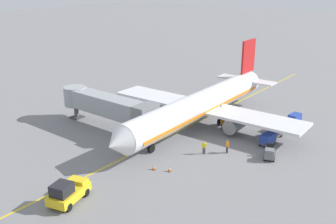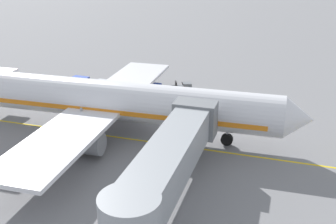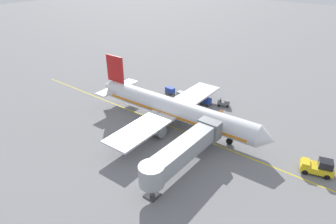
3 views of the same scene
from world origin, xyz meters
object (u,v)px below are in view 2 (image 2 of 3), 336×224
Objects in this scene: parked_airliner at (109,101)px; baggage_cart_tail_end at (80,82)px; safety_cone_nose_right at (260,125)px; ground_crew_loader at (200,110)px; baggage_cart_third_in_train at (105,86)px; ground_crew_marshaller at (116,109)px; baggage_cart_second_in_train at (128,87)px; safety_cone_nose_left at (266,132)px; baggage_tug_lead at (182,88)px; jet_bridge at (169,160)px; ground_crew_wing_walker at (187,101)px; baggage_cart_front at (152,89)px.

parked_airliner is 12.64× the size of baggage_cart_tail_end.
ground_crew_loader is at bearing -94.35° from safety_cone_nose_right.
ground_crew_marshaller is (6.88, 4.63, 0.00)m from baggage_cart_third_in_train.
baggage_cart_second_in_train is (-10.43, -2.46, -2.24)m from parked_airliner.
baggage_cart_second_in_train is 1.00× the size of baggage_cart_third_in_train.
safety_cone_nose_left is at bearing 72.13° from baggage_cart_third_in_train.
baggage_cart_tail_end is (2.03, -12.89, 0.24)m from baggage_tug_lead.
jet_bridge is at bearing 36.94° from ground_crew_marshaller.
safety_cone_nose_right is (-1.65, -0.75, 0.00)m from safety_cone_nose_left.
baggage_cart_second_in_train is at bearing -166.75° from parked_airliner.
baggage_cart_second_in_train is 1.75× the size of ground_crew_marshaller.
baggage_cart_second_in_train is 5.00× the size of safety_cone_nose_right.
ground_crew_wing_walker is (4.76, 1.87, 0.24)m from baggage_tug_lead.
ground_crew_wing_walker reaches higher than baggage_tug_lead.
safety_cone_nose_right is at bearing 77.06° from baggage_cart_tail_end.
parked_airliner reaches higher than baggage_cart_second_in_train.
baggage_tug_lead is 5.12m from ground_crew_wing_walker.
ground_crew_wing_walker reaches higher than baggage_cart_second_in_train.
ground_crew_wing_walker is at bearing -107.21° from safety_cone_nose_right.
baggage_tug_lead is 0.94× the size of baggage_cart_front.
baggage_tug_lead reaches higher than baggage_cart_second_in_train.
parked_airliner reaches higher than baggage_tug_lead.
baggage_cart_front reaches higher than safety_cone_nose_left.
baggage_cart_second_in_train is 11.22m from ground_crew_loader.
ground_crew_wing_walker is (2.73, 14.76, 0.00)m from baggage_cart_tail_end.
ground_crew_marshaller is 2.86× the size of safety_cone_nose_left.
parked_airliner is 2.21× the size of jet_bridge.
jet_bridge is 16.70m from ground_crew_marshaller.
baggage_cart_tail_end is (-10.55, -9.02, -2.24)m from parked_airliner.
baggage_cart_tail_end is at bearing -88.90° from baggage_cart_front.
parked_airliner is 9.95m from ground_crew_wing_walker.
parked_airliner is 9.89m from ground_crew_loader.
baggage_cart_third_in_train is (2.46, -9.28, 0.24)m from baggage_tug_lead.
baggage_cart_front is at bearing 95.76° from baggage_cart_second_in_train.
parked_airliner is 22.07× the size of ground_crew_wing_walker.
ground_crew_marshaller reaches higher than safety_cone_nose_right.
ground_crew_loader is 6.31m from safety_cone_nose_right.
jet_bridge reaches higher than safety_cone_nose_right.
parked_airliner reaches higher than baggage_cart_third_in_train.
baggage_cart_tail_end is 1.75× the size of ground_crew_loader.
parked_airliner is at bearing -69.38° from safety_cone_nose_right.
jet_bridge is at bearing 42.53° from parked_airliner.
jet_bridge reaches higher than baggage_cart_tail_end.
baggage_tug_lead is 3.79m from baggage_cart_front.
baggage_cart_second_in_train is (0.30, -3.02, 0.00)m from baggage_cart_front.
baggage_tug_lead is at bearing 104.86° from baggage_cart_third_in_train.
baggage_cart_third_in_train is (-10.11, -5.42, -2.24)m from parked_airliner.
ground_crew_loader is 1.00× the size of ground_crew_marshaller.
baggage_cart_tail_end is at bearing -81.07° from baggage_tug_lead.
parked_airliner is 13.47× the size of baggage_tug_lead.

